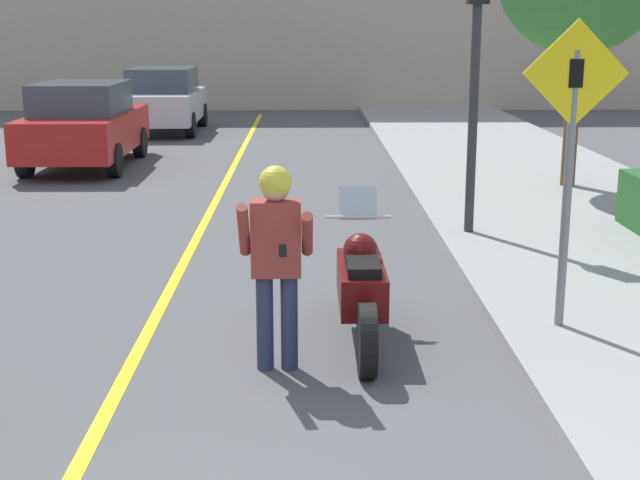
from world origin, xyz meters
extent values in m
cube|color=yellow|center=(-0.60, 6.00, 0.00)|extent=(0.12, 36.00, 0.01)
cylinder|color=black|center=(1.36, 2.43, 0.31)|extent=(0.14, 0.61, 0.61)
cylinder|color=black|center=(1.36, 4.11, 0.31)|extent=(0.14, 0.61, 0.61)
cube|color=#510C0C|center=(1.36, 3.27, 0.54)|extent=(0.40, 1.16, 0.36)
sphere|color=#510C0C|center=(1.36, 3.43, 0.80)|extent=(0.32, 0.32, 0.32)
cube|color=black|center=(1.36, 3.01, 0.76)|extent=(0.28, 0.48, 0.10)
cylinder|color=silver|center=(1.36, 3.85, 1.02)|extent=(0.62, 0.03, 0.03)
cube|color=silver|center=(1.36, 3.92, 1.14)|extent=(0.36, 0.12, 0.31)
cylinder|color=#282D4C|center=(0.53, 2.61, 0.40)|extent=(0.14, 0.14, 0.80)
cylinder|color=#282D4C|center=(0.73, 2.61, 0.40)|extent=(0.14, 0.14, 0.80)
cube|color=maroon|center=(0.63, 2.61, 1.11)|extent=(0.40, 0.22, 0.62)
cylinder|color=maroon|center=(0.38, 2.51, 1.20)|extent=(0.09, 0.37, 0.48)
cylinder|color=maroon|center=(0.88, 2.49, 1.17)|extent=(0.09, 0.43, 0.43)
sphere|color=tan|center=(0.63, 2.61, 1.52)|extent=(0.22, 0.22, 0.22)
sphere|color=gold|center=(0.63, 2.61, 1.57)|extent=(0.26, 0.26, 0.26)
cube|color=black|center=(0.69, 2.33, 1.08)|extent=(0.06, 0.05, 0.11)
cylinder|color=slate|center=(3.16, 3.30, 1.35)|extent=(0.08, 0.08, 2.44)
cube|color=yellow|center=(3.16, 3.28, 2.38)|extent=(0.91, 0.02, 0.91)
cube|color=black|center=(3.16, 3.27, 2.38)|extent=(0.12, 0.01, 0.24)
cylinder|color=#2D2D30|center=(3.00, 7.05, 1.96)|extent=(0.12, 0.12, 3.65)
cylinder|color=brown|center=(5.28, 10.48, 1.41)|extent=(0.24, 0.24, 2.56)
cylinder|color=black|center=(-4.36, 14.74, 0.32)|extent=(0.22, 0.64, 0.64)
cylinder|color=black|center=(-2.71, 14.74, 0.32)|extent=(0.22, 0.64, 0.64)
cylinder|color=black|center=(-4.36, 12.13, 0.32)|extent=(0.22, 0.64, 0.64)
cylinder|color=black|center=(-2.71, 12.13, 0.32)|extent=(0.22, 0.64, 0.64)
cube|color=#B21E19|center=(-3.54, 13.43, 0.70)|extent=(1.80, 4.20, 0.76)
cube|color=#38424C|center=(-3.54, 13.27, 1.38)|extent=(1.58, 2.18, 0.60)
cylinder|color=black|center=(-3.71, 20.67, 0.32)|extent=(0.22, 0.64, 0.64)
cylinder|color=black|center=(-2.05, 20.67, 0.32)|extent=(0.22, 0.64, 0.64)
cylinder|color=black|center=(-3.71, 18.07, 0.32)|extent=(0.22, 0.64, 0.64)
cylinder|color=black|center=(-2.05, 18.07, 0.32)|extent=(0.22, 0.64, 0.64)
cube|color=silver|center=(-2.88, 19.37, 0.70)|extent=(1.80, 4.20, 0.76)
cube|color=#38424C|center=(-2.88, 19.20, 1.38)|extent=(1.58, 2.18, 0.60)
camera|label=1|loc=(0.89, -4.33, 2.78)|focal=50.00mm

